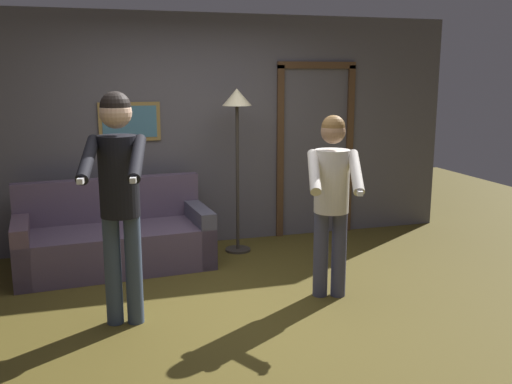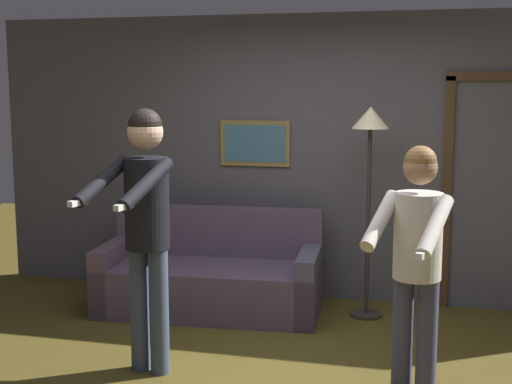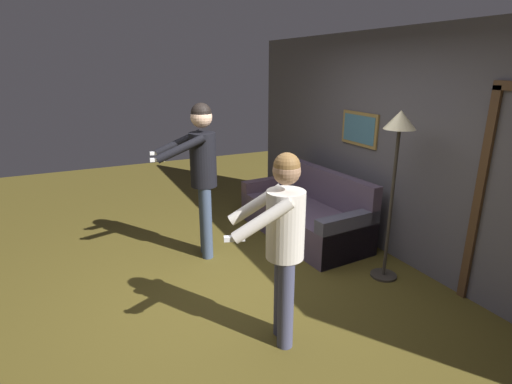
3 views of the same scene
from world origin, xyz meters
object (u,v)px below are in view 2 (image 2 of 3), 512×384
couch (211,279)px  torchiere_lamp (370,145)px  person_standing_left (145,213)px  person_standing_right (417,250)px

couch → torchiere_lamp: size_ratio=1.09×
torchiere_lamp → person_standing_left: 2.11m
couch → torchiere_lamp: (1.34, 0.17, 1.19)m
torchiere_lamp → person_standing_right: (0.44, -1.52, -0.52)m
person_standing_left → couch: bearing=90.0°
torchiere_lamp → person_standing_left: (-1.34, -1.59, -0.35)m
torchiere_lamp → person_standing_right: size_ratio=1.12×
couch → person_standing_left: person_standing_left is taller
person_standing_left → torchiere_lamp: bearing=49.8°
torchiere_lamp → person_standing_right: 1.66m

